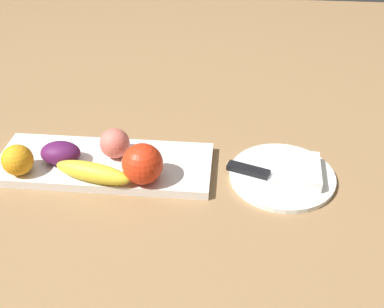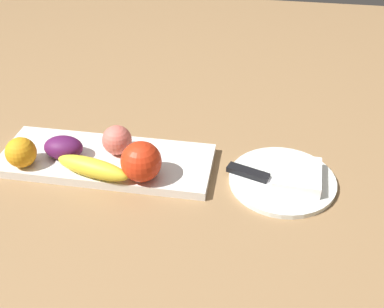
{
  "view_description": "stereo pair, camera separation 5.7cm",
  "coord_description": "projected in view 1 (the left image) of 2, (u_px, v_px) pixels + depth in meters",
  "views": [
    {
      "loc": [
        0.22,
        -0.74,
        0.62
      ],
      "look_at": [
        0.15,
        0.03,
        0.05
      ],
      "focal_mm": 43.24,
      "sensor_mm": 36.0,
      "label": 1
    },
    {
      "loc": [
        0.28,
        -0.73,
        0.62
      ],
      "look_at": [
        0.15,
        0.03,
        0.05
      ],
      "focal_mm": 43.24,
      "sensor_mm": 36.0,
      "label": 2
    }
  ],
  "objects": [
    {
      "name": "fruit_tray",
      "position": [
        104.0,
        164.0,
        0.99
      ],
      "size": [
        0.46,
        0.17,
        0.02
      ],
      "primitive_type": "cube",
      "color": "white",
      "rests_on": "ground_plane"
    },
    {
      "name": "ground_plane",
      "position": [
        119.0,
        176.0,
        0.98
      ],
      "size": [
        2.4,
        2.4,
        0.0
      ],
      "primitive_type": "plane",
      "color": "olive"
    },
    {
      "name": "banana",
      "position": [
        93.0,
        172.0,
        0.92
      ],
      "size": [
        0.17,
        0.08,
        0.04
      ],
      "primitive_type": "ellipsoid",
      "rotation": [
        0.0,
        0.0,
        -0.22
      ],
      "color": "yellow",
      "rests_on": "fruit_tray"
    },
    {
      "name": "grape_bunch",
      "position": [
        61.0,
        153.0,
        0.97
      ],
      "size": [
        0.09,
        0.06,
        0.05
      ],
      "primitive_type": "ellipsoid",
      "rotation": [
        0.0,
        0.0,
        0.03
      ],
      "color": "#501749",
      "rests_on": "fruit_tray"
    },
    {
      "name": "folded_napkin",
      "position": [
        296.0,
        170.0,
        0.96
      ],
      "size": [
        0.1,
        0.11,
        0.03
      ],
      "primitive_type": "cube",
      "rotation": [
        0.0,
        0.0,
        -0.06
      ],
      "color": "white",
      "rests_on": "dinner_plate"
    },
    {
      "name": "apple",
      "position": [
        143.0,
        164.0,
        0.91
      ],
      "size": [
        0.08,
        0.08,
        0.08
      ],
      "primitive_type": "sphere",
      "color": "red",
      "rests_on": "fruit_tray"
    },
    {
      "name": "dinner_plate",
      "position": [
        282.0,
        176.0,
        0.97
      ],
      "size": [
        0.22,
        0.22,
        0.01
      ],
      "primitive_type": "cylinder",
      "color": "white",
      "rests_on": "ground_plane"
    },
    {
      "name": "orange_near_apple",
      "position": [
        17.0,
        160.0,
        0.94
      ],
      "size": [
        0.06,
        0.06,
        0.06
      ],
      "primitive_type": "sphere",
      "color": "orange",
      "rests_on": "fruit_tray"
    },
    {
      "name": "knife",
      "position": [
        255.0,
        172.0,
        0.96
      ],
      "size": [
        0.18,
        0.08,
        0.01
      ],
      "rotation": [
        0.0,
        0.0,
        -0.32
      ],
      "color": "silver",
      "rests_on": "dinner_plate"
    },
    {
      "name": "peach",
      "position": [
        115.0,
        143.0,
        0.98
      ],
      "size": [
        0.06,
        0.06,
        0.06
      ],
      "primitive_type": "sphere",
      "color": "#D56759",
      "rests_on": "fruit_tray"
    }
  ]
}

